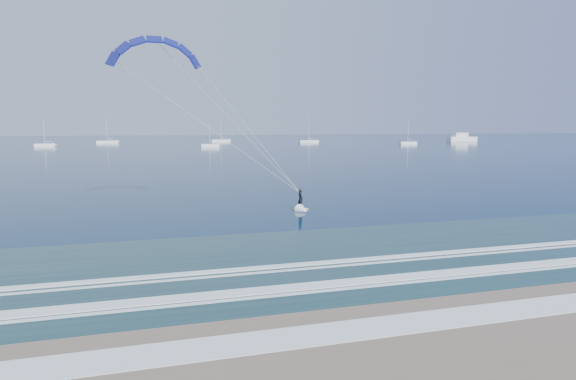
# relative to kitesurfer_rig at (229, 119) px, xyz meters

# --- Properties ---
(ground) EXTENTS (900.00, 900.00, 0.00)m
(ground) POSITION_rel_kitesurfer_rig_xyz_m (2.86, -27.02, -8.73)
(ground) COLOR #082D47
(ground) RESTS_ON ground
(kitesurfer_rig) EXTENTS (19.74, 5.22, 16.61)m
(kitesurfer_rig) POSITION_rel_kitesurfer_rig_xyz_m (0.00, 0.00, 0.00)
(kitesurfer_rig) COLOR gold
(kitesurfer_rig) RESTS_ON ground
(motor_yacht) EXTENTS (16.31, 4.35, 6.57)m
(motor_yacht) POSITION_rel_kitesurfer_rig_xyz_m (160.99, 191.59, -6.96)
(motor_yacht) COLOR white
(motor_yacht) RESTS_ON ground
(sailboat_1) EXTENTS (7.50, 2.40, 10.46)m
(sailboat_1) POSITION_rel_kitesurfer_rig_xyz_m (-41.29, 177.30, -8.06)
(sailboat_1) COLOR white
(sailboat_1) RESTS_ON ground
(sailboat_2) EXTENTS (9.81, 2.40, 13.08)m
(sailboat_2) POSITION_rel_kitesurfer_rig_xyz_m (-19.36, 213.06, -8.04)
(sailboat_2) COLOR white
(sailboat_2) RESTS_ON ground
(sailboat_3) EXTENTS (6.93, 2.40, 9.86)m
(sailboat_3) POSITION_rel_kitesurfer_rig_xyz_m (20.58, 154.06, -8.06)
(sailboat_3) COLOR white
(sailboat_3) RESTS_ON ground
(sailboat_4) EXTENTS (9.44, 2.40, 12.74)m
(sailboat_4) POSITION_rel_kitesurfer_rig_xyz_m (35.59, 217.97, -8.04)
(sailboat_4) COLOR white
(sailboat_4) RESTS_ON ground
(sailboat_5) EXTENTS (9.51, 2.40, 12.87)m
(sailboat_5) POSITION_rel_kitesurfer_rig_xyz_m (74.74, 192.90, -8.04)
(sailboat_5) COLOR white
(sailboat_5) RESTS_ON ground
(sailboat_6) EXTENTS (8.08, 2.40, 11.04)m
(sailboat_6) POSITION_rel_kitesurfer_rig_xyz_m (109.13, 157.77, -8.06)
(sailboat_6) COLOR white
(sailboat_6) RESTS_ON ground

